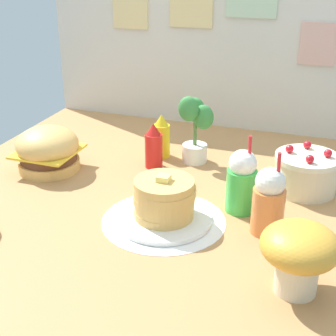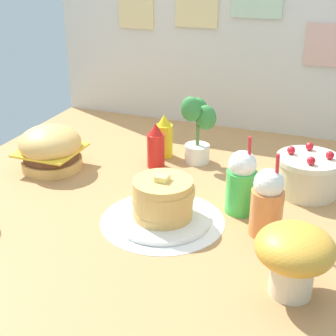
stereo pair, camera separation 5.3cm
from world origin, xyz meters
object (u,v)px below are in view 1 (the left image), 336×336
(layer_cake, at_px, (306,173))
(potted_plant, at_px, (195,127))
(ketchup_bottle, at_px, (154,147))
(orange_float_cup, at_px, (269,201))
(mushroom_stool, at_px, (299,252))
(cream_soda_cup, at_px, (242,181))
(pancake_stack, at_px, (164,202))
(burger, at_px, (48,150))
(mustard_bottle, at_px, (161,137))

(layer_cake, distance_m, potted_plant, 0.55)
(ketchup_bottle, distance_m, orange_float_cup, 0.71)
(ketchup_bottle, height_order, mushroom_stool, mushroom_stool)
(orange_float_cup, distance_m, mushroom_stool, 0.34)
(ketchup_bottle, height_order, cream_soda_cup, cream_soda_cup)
(pancake_stack, bearing_deg, layer_cake, 42.51)
(ketchup_bottle, xyz_separation_m, cream_soda_cup, (0.47, -0.27, 0.03))
(burger, bearing_deg, cream_soda_cup, -5.29)
(pancake_stack, height_order, orange_float_cup, orange_float_cup)
(burger, relative_size, layer_cake, 1.06)
(mustard_bottle, height_order, potted_plant, potted_plant)
(cream_soda_cup, distance_m, mushroom_stool, 0.51)
(mustard_bottle, distance_m, cream_soda_cup, 0.63)
(pancake_stack, height_order, potted_plant, potted_plant)
(ketchup_bottle, bearing_deg, mustard_bottle, 94.16)
(burger, relative_size, ketchup_bottle, 1.33)
(orange_float_cup, xyz_separation_m, potted_plant, (-0.43, 0.53, 0.05))
(pancake_stack, height_order, mustard_bottle, mustard_bottle)
(layer_cake, height_order, potted_plant, potted_plant)
(layer_cake, height_order, mustard_bottle, mustard_bottle)
(burger, height_order, ketchup_bottle, ketchup_bottle)
(mushroom_stool, bearing_deg, burger, 156.10)
(pancake_stack, relative_size, orange_float_cup, 1.13)
(layer_cake, bearing_deg, mushroom_stool, -86.65)
(potted_plant, relative_size, mushroom_stool, 1.39)
(pancake_stack, bearing_deg, mushroom_stool, -26.66)
(burger, height_order, layer_cake, burger)
(burger, distance_m, potted_plant, 0.69)
(layer_cake, height_order, cream_soda_cup, cream_soda_cup)
(layer_cake, bearing_deg, potted_plant, 164.97)
(mustard_bottle, bearing_deg, burger, -143.66)
(layer_cake, relative_size, ketchup_bottle, 1.25)
(orange_float_cup, bearing_deg, pancake_stack, -172.37)
(orange_float_cup, bearing_deg, cream_soda_cup, 134.44)
(ketchup_bottle, relative_size, mushroom_stool, 0.91)
(potted_plant, bearing_deg, burger, -152.50)
(layer_cake, height_order, orange_float_cup, orange_float_cup)
(burger, xyz_separation_m, cream_soda_cup, (0.91, -0.08, 0.03))
(pancake_stack, height_order, cream_soda_cup, cream_soda_cup)
(cream_soda_cup, bearing_deg, pancake_stack, -145.07)
(ketchup_bottle, bearing_deg, burger, -156.95)
(mustard_bottle, relative_size, mushroom_stool, 0.91)
(burger, xyz_separation_m, orange_float_cup, (1.04, -0.21, 0.03))
(layer_cake, relative_size, mustard_bottle, 1.25)
(ketchup_bottle, bearing_deg, layer_cake, -1.30)
(mustard_bottle, bearing_deg, ketchup_bottle, -85.84)
(ketchup_bottle, xyz_separation_m, potted_plant, (0.16, 0.13, 0.08))
(layer_cake, bearing_deg, ketchup_bottle, 178.70)
(mustard_bottle, height_order, mushroom_stool, mushroom_stool)
(burger, height_order, pancake_stack, burger)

